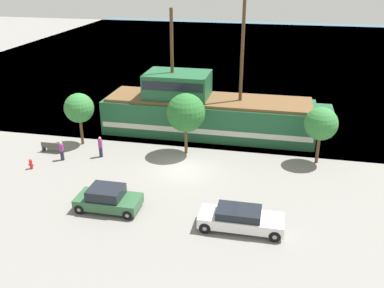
{
  "coord_description": "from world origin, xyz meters",
  "views": [
    {
      "loc": [
        6.55,
        -27.55,
        14.23
      ],
      "look_at": [
        0.3,
        2.0,
        1.2
      ],
      "focal_mm": 40.0,
      "sensor_mm": 36.0,
      "label": 1
    }
  ],
  "objects_px": {
    "bench_promenade_east": "(52,147)",
    "pedestrian_walking_far": "(100,147)",
    "parked_car_curb_mid": "(240,219)",
    "pedestrian_walking_near": "(62,151)",
    "moored_boat_dockside": "(138,99)",
    "pirate_ship": "(206,112)",
    "fire_hydrant": "(31,164)",
    "parked_car_curb_front": "(108,199)"
  },
  "relations": [
    {
      "from": "pirate_ship",
      "to": "pedestrian_walking_near",
      "type": "distance_m",
      "value": 12.62
    },
    {
      "from": "moored_boat_dockside",
      "to": "pedestrian_walking_near",
      "type": "bearing_deg",
      "value": -95.32
    },
    {
      "from": "parked_car_curb_mid",
      "to": "pedestrian_walking_far",
      "type": "height_order",
      "value": "pedestrian_walking_far"
    },
    {
      "from": "parked_car_curb_front",
      "to": "fire_hydrant",
      "type": "xyz_separation_m",
      "value": [
        -7.72,
        4.05,
        -0.31
      ]
    },
    {
      "from": "fire_hydrant",
      "to": "parked_car_curb_mid",
      "type": "bearing_deg",
      "value": -15.81
    },
    {
      "from": "bench_promenade_east",
      "to": "pedestrian_walking_near",
      "type": "xyz_separation_m",
      "value": [
        1.51,
        -1.22,
        0.33
      ]
    },
    {
      "from": "parked_car_curb_front",
      "to": "parked_car_curb_mid",
      "type": "bearing_deg",
      "value": -3.24
    },
    {
      "from": "pirate_ship",
      "to": "pedestrian_walking_far",
      "type": "distance_m",
      "value": 9.83
    },
    {
      "from": "bench_promenade_east",
      "to": "pedestrian_walking_near",
      "type": "distance_m",
      "value": 1.97
    },
    {
      "from": "moored_boat_dockside",
      "to": "parked_car_curb_mid",
      "type": "relative_size",
      "value": 1.09
    },
    {
      "from": "parked_car_curb_front",
      "to": "bench_promenade_east",
      "type": "relative_size",
      "value": 2.31
    },
    {
      "from": "moored_boat_dockside",
      "to": "bench_promenade_east",
      "type": "bearing_deg",
      "value": -102.26
    },
    {
      "from": "pirate_ship",
      "to": "pedestrian_walking_near",
      "type": "xyz_separation_m",
      "value": [
        -9.8,
        -7.85,
        -1.24
      ]
    },
    {
      "from": "moored_boat_dockside",
      "to": "pirate_ship",
      "type": "bearing_deg",
      "value": -37.38
    },
    {
      "from": "pirate_ship",
      "to": "pedestrian_walking_far",
      "type": "relative_size",
      "value": 11.65
    },
    {
      "from": "pirate_ship",
      "to": "parked_car_curb_mid",
      "type": "distance_m",
      "value": 15.02
    },
    {
      "from": "parked_car_curb_front",
      "to": "parked_car_curb_mid",
      "type": "distance_m",
      "value": 8.24
    },
    {
      "from": "fire_hydrant",
      "to": "pedestrian_walking_far",
      "type": "height_order",
      "value": "pedestrian_walking_far"
    },
    {
      "from": "pirate_ship",
      "to": "pedestrian_walking_far",
      "type": "xyz_separation_m",
      "value": [
        -7.12,
        -6.68,
        -1.15
      ]
    },
    {
      "from": "parked_car_curb_front",
      "to": "pedestrian_walking_far",
      "type": "xyz_separation_m",
      "value": [
        -3.49,
        7.08,
        0.13
      ]
    },
    {
      "from": "parked_car_curb_mid",
      "to": "pedestrian_walking_near",
      "type": "relative_size",
      "value": 3.15
    },
    {
      "from": "moored_boat_dockside",
      "to": "parked_car_curb_mid",
      "type": "xyz_separation_m",
      "value": [
        13.07,
        -20.71,
        0.07
      ]
    },
    {
      "from": "parked_car_curb_front",
      "to": "moored_boat_dockside",
      "type": "bearing_deg",
      "value": 103.47
    },
    {
      "from": "pirate_ship",
      "to": "parked_car_curb_mid",
      "type": "xyz_separation_m",
      "value": [
        4.6,
        -14.23,
        -1.33
      ]
    },
    {
      "from": "bench_promenade_east",
      "to": "parked_car_curb_front",
      "type": "bearing_deg",
      "value": -42.85
    },
    {
      "from": "parked_car_curb_front",
      "to": "parked_car_curb_mid",
      "type": "relative_size",
      "value": 0.82
    },
    {
      "from": "bench_promenade_east",
      "to": "moored_boat_dockside",
      "type": "bearing_deg",
      "value": 77.74
    },
    {
      "from": "pirate_ship",
      "to": "parked_car_curb_mid",
      "type": "height_order",
      "value": "pirate_ship"
    },
    {
      "from": "moored_boat_dockside",
      "to": "parked_car_curb_front",
      "type": "relative_size",
      "value": 1.33
    },
    {
      "from": "pirate_ship",
      "to": "pedestrian_walking_far",
      "type": "height_order",
      "value": "pirate_ship"
    },
    {
      "from": "moored_boat_dockside",
      "to": "fire_hydrant",
      "type": "height_order",
      "value": "moored_boat_dockside"
    },
    {
      "from": "moored_boat_dockside",
      "to": "parked_car_curb_mid",
      "type": "bearing_deg",
      "value": -57.73
    },
    {
      "from": "moored_boat_dockside",
      "to": "bench_promenade_east",
      "type": "xyz_separation_m",
      "value": [
        -2.85,
        -13.1,
        -0.17
      ]
    },
    {
      "from": "bench_promenade_east",
      "to": "pedestrian_walking_far",
      "type": "distance_m",
      "value": 4.22
    },
    {
      "from": "bench_promenade_east",
      "to": "pedestrian_walking_far",
      "type": "height_order",
      "value": "pedestrian_walking_far"
    },
    {
      "from": "moored_boat_dockside",
      "to": "pedestrian_walking_near",
      "type": "relative_size",
      "value": 3.44
    },
    {
      "from": "bench_promenade_east",
      "to": "fire_hydrant",
      "type": "bearing_deg",
      "value": -90.53
    },
    {
      "from": "pirate_ship",
      "to": "pedestrian_walking_near",
      "type": "relative_size",
      "value": 12.8
    },
    {
      "from": "parked_car_curb_mid",
      "to": "pedestrian_walking_far",
      "type": "bearing_deg",
      "value": 147.21
    },
    {
      "from": "fire_hydrant",
      "to": "pirate_ship",
      "type": "bearing_deg",
      "value": 40.59
    },
    {
      "from": "parked_car_curb_mid",
      "to": "moored_boat_dockside",
      "type": "bearing_deg",
      "value": 122.27
    },
    {
      "from": "moored_boat_dockside",
      "to": "pedestrian_walking_near",
      "type": "distance_m",
      "value": 14.38
    }
  ]
}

